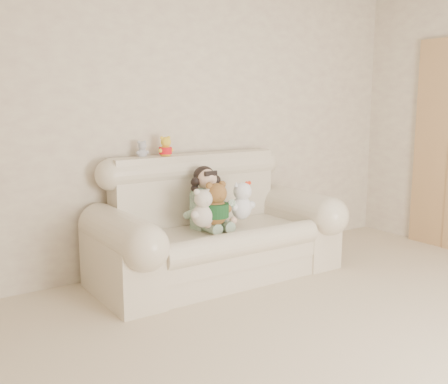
# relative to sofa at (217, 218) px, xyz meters

# --- Properties ---
(floor) EXTENTS (5.00, 5.00, 0.00)m
(floor) POSITION_rel_sofa_xyz_m (0.21, -2.00, -0.52)
(floor) COLOR tan
(floor) RESTS_ON ground
(wall_back) EXTENTS (4.50, 0.00, 4.50)m
(wall_back) POSITION_rel_sofa_xyz_m (0.21, 0.50, 0.78)
(wall_back) COLOR beige
(wall_back) RESTS_ON ground
(wall_left) EXTENTS (0.00, 5.00, 5.00)m
(wall_left) POSITION_rel_sofa_xyz_m (-2.04, -2.00, 0.78)
(wall_left) COLOR beige
(wall_left) RESTS_ON ground
(sofa) EXTENTS (2.10, 0.95, 1.03)m
(sofa) POSITION_rel_sofa_xyz_m (0.00, 0.00, 0.00)
(sofa) COLOR beige
(sofa) RESTS_ON floor
(seated_child) EXTENTS (0.38, 0.44, 0.54)m
(seated_child) POSITION_rel_sofa_xyz_m (-0.06, 0.08, 0.17)
(seated_child) COLOR #316E3C
(seated_child) RESTS_ON sofa
(brown_teddy) EXTENTS (0.27, 0.21, 0.42)m
(brown_teddy) POSITION_rel_sofa_xyz_m (-0.11, -0.15, 0.19)
(brown_teddy) COLOR brown
(brown_teddy) RESTS_ON sofa
(white_cat) EXTENTS (0.30, 0.26, 0.38)m
(white_cat) POSITION_rel_sofa_xyz_m (0.18, -0.09, 0.18)
(white_cat) COLOR white
(white_cat) RESTS_ON sofa
(cream_teddy) EXTENTS (0.28, 0.24, 0.36)m
(cream_teddy) POSITION_rel_sofa_xyz_m (-0.23, -0.14, 0.17)
(cream_teddy) COLOR silver
(cream_teddy) RESTS_ON sofa
(yellow_mini_bear) EXTENTS (0.17, 0.15, 0.22)m
(yellow_mini_bear) POSITION_rel_sofa_xyz_m (-0.30, 0.35, 0.60)
(yellow_mini_bear) COLOR yellow
(yellow_mini_bear) RESTS_ON sofa
(grey_mini_plush) EXTENTS (0.13, 0.12, 0.18)m
(grey_mini_plush) POSITION_rel_sofa_xyz_m (-0.49, 0.39, 0.58)
(grey_mini_plush) COLOR #B3B2B9
(grey_mini_plush) RESTS_ON sofa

